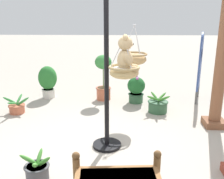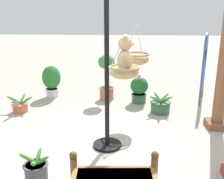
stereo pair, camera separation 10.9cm
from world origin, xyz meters
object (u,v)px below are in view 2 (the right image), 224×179
display_pole_central (107,101)px  hanging_basket_left_high (136,58)px  display_sign_board (204,62)px  potted_plant_tall_leafy (20,106)px  potted_plant_trailing_ivy (52,80)px  potted_plant_fern_front (107,76)px  potted_plant_conical_shrub (139,89)px  potted_plant_flowering_red (36,169)px  teddy_bear (126,56)px  hanging_basket_with_teddy (124,71)px  potted_plant_broad_leaf (160,106)px

display_pole_central → hanging_basket_left_high: display_pole_central is taller
display_sign_board → potted_plant_tall_leafy: bearing=-76.8°
hanging_basket_left_high → potted_plant_trailing_ivy: hanging_basket_left_high is taller
potted_plant_fern_front → display_sign_board: size_ratio=0.67×
display_pole_central → hanging_basket_left_high: (-1.21, 0.45, 0.44)m
potted_plant_trailing_ivy → potted_plant_conical_shrub: bearing=82.2°
hanging_basket_left_high → potted_plant_trailing_ivy: (-1.15, -1.99, -0.75)m
potted_plant_flowering_red → potted_plant_tall_leafy: potted_plant_flowering_red is taller
hanging_basket_left_high → potted_plant_fern_front: size_ratio=0.70×
teddy_bear → hanging_basket_left_high: 1.40m
hanging_basket_with_teddy → teddy_bear: teddy_bear is taller
display_pole_central → potted_plant_trailing_ivy: size_ratio=3.09×
hanging_basket_with_teddy → potted_plant_fern_front: size_ratio=0.53×
teddy_bear → display_sign_board: teddy_bear is taller
hanging_basket_with_teddy → potted_plant_flowering_red: 1.70m
hanging_basket_left_high → potted_plant_tall_leafy: 2.60m
potted_plant_fern_front → potted_plant_trailing_ivy: 1.36m
display_pole_central → potted_plant_broad_leaf: 1.87m
hanging_basket_with_teddy → potted_plant_conical_shrub: size_ratio=0.91×
potted_plant_tall_leafy → potted_plant_conical_shrub: bearing=106.6°
hanging_basket_with_teddy → display_sign_board: (-2.40, 1.76, -0.29)m
display_pole_central → hanging_basket_left_high: size_ratio=3.21×
potted_plant_fern_front → hanging_basket_with_teddy: bearing=10.5°
potted_plant_broad_leaf → display_sign_board: 1.51m
hanging_basket_left_high → potted_plant_broad_leaf: 1.18m
potted_plant_flowering_red → potted_plant_conical_shrub: 3.28m
potted_plant_tall_leafy → display_sign_board: size_ratio=0.38×
potted_plant_trailing_ivy → potted_plant_broad_leaf: 2.69m
potted_plant_tall_leafy → potted_plant_trailing_ivy: bearing=159.4°
potted_plant_broad_leaf → display_sign_board: display_sign_board is taller
hanging_basket_with_teddy → hanging_basket_left_high: hanging_basket_left_high is taller
display_pole_central → hanging_basket_left_high: bearing=159.7°
display_pole_central → teddy_bear: bearing=61.3°
hanging_basket_left_high → potted_plant_fern_front: (-1.04, -0.65, -0.59)m
teddy_bear → potted_plant_flowering_red: size_ratio=1.17×
hanging_basket_with_teddy → teddy_bear: bearing=90.0°
display_pole_central → potted_plant_tall_leafy: 2.42m
display_pole_central → display_sign_board: display_pole_central is taller
hanging_basket_left_high → potted_plant_tall_leafy: hanging_basket_left_high is taller
hanging_basket_with_teddy → display_pole_central: bearing=-121.0°
display_pole_central → potted_plant_flowering_red: (0.90, -0.81, -0.59)m
potted_plant_tall_leafy → hanging_basket_left_high: bearing=87.2°
potted_plant_flowering_red → display_sign_board: 4.31m
display_pole_central → potted_plant_conical_shrub: size_ratio=3.80×
teddy_bear → potted_plant_conical_shrub: 2.51m
potted_plant_trailing_ivy → display_sign_board: (0.11, 3.55, 0.51)m
teddy_bear → potted_plant_fern_front: size_ratio=0.47×
teddy_bear → potted_plant_tall_leafy: teddy_bear is taller
potted_plant_fern_front → potted_plant_tall_leafy: size_ratio=1.78×
potted_plant_tall_leafy → potted_plant_broad_leaf: bearing=92.9°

